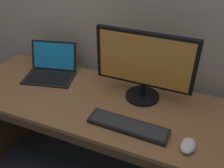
# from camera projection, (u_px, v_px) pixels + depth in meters

# --- Properties ---
(desk) EXTENTS (1.75, 0.63, 0.75)m
(desk) POSITION_uv_depth(u_px,v_px,m) (97.00, 125.00, 1.62)
(desk) COLOR olive
(desk) RESTS_ON ground
(laptop_black) EXTENTS (0.39, 0.35, 0.21)m
(laptop_black) POSITION_uv_depth(u_px,v_px,m) (51.00, 68.00, 1.74)
(laptop_black) COLOR black
(laptop_black) RESTS_ON desk
(external_monitor) EXTENTS (0.58, 0.21, 0.43)m
(external_monitor) POSITION_uv_depth(u_px,v_px,m) (144.00, 64.00, 1.39)
(external_monitor) COLOR black
(external_monitor) RESTS_ON desk
(wired_keyboard) EXTENTS (0.44, 0.12, 0.02)m
(wired_keyboard) POSITION_uv_depth(u_px,v_px,m) (128.00, 126.00, 1.31)
(wired_keyboard) COLOR black
(wired_keyboard) RESTS_ON desk
(computer_mouse) EXTENTS (0.08, 0.12, 0.04)m
(computer_mouse) POSITION_uv_depth(u_px,v_px,m) (188.00, 146.00, 1.18)
(computer_mouse) COLOR white
(computer_mouse) RESTS_ON desk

